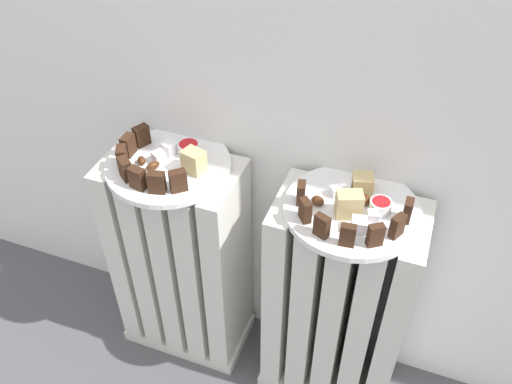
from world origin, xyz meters
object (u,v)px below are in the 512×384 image
at_px(plate_right, 352,210).
at_px(jam_bowl_left, 189,148).
at_px(radiator_right, 336,307).
at_px(fork, 355,205).
at_px(radiator_left, 182,262).
at_px(plate_left, 169,165).
at_px(jam_bowl_right, 381,205).

distance_m(plate_right, jam_bowl_left, 0.35).
bearing_deg(radiator_right, fork, 67.49).
relative_size(radiator_left, plate_left, 2.22).
relative_size(jam_bowl_left, jam_bowl_right, 1.17).
bearing_deg(jam_bowl_right, radiator_left, -178.91).
bearing_deg(radiator_left, jam_bowl_left, 61.80).
distance_m(plate_right, fork, 0.01).
relative_size(plate_right, fork, 2.93).
distance_m(plate_left, jam_bowl_right, 0.42).
xyz_separation_m(jam_bowl_right, fork, (-0.04, -0.00, -0.01)).
height_order(jam_bowl_left, fork, jam_bowl_left).
bearing_deg(jam_bowl_left, jam_bowl_right, -5.39).
height_order(jam_bowl_right, fork, jam_bowl_right).
height_order(plate_left, jam_bowl_right, jam_bowl_right).
height_order(jam_bowl_left, jam_bowl_right, same).
relative_size(plate_left, fork, 2.93).
relative_size(radiator_left, fork, 6.51).
relative_size(radiator_left, plate_right, 2.22).
bearing_deg(plate_right, radiator_right, -90.00).
distance_m(radiator_left, fork, 0.48).
relative_size(radiator_left, radiator_right, 1.00).
bearing_deg(jam_bowl_right, plate_right, -170.41).
xyz_separation_m(plate_left, fork, (0.37, 0.01, 0.01)).
height_order(radiator_left, radiator_right, same).
bearing_deg(radiator_left, jam_bowl_right, 1.09).
bearing_deg(fork, radiator_right, -112.51).
bearing_deg(fork, jam_bowl_left, 173.58).
bearing_deg(plate_right, radiator_left, -180.00).
height_order(plate_right, jam_bowl_right, jam_bowl_right).
xyz_separation_m(plate_left, jam_bowl_right, (0.42, 0.01, 0.02)).
xyz_separation_m(radiator_left, plate_left, (0.00, 0.00, 0.29)).
height_order(plate_left, plate_right, same).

